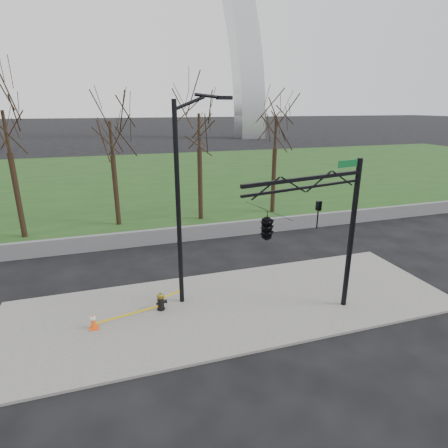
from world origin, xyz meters
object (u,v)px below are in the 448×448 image
object	(u,v)px
street_light	(183,192)
traffic_signal_mast	(286,221)
traffic_cone	(93,321)
fire_hydrant	(161,302)

from	to	relation	value
street_light	traffic_signal_mast	world-z (taller)	street_light
traffic_cone	street_light	size ratio (longest dim) A/B	0.07
traffic_cone	traffic_signal_mast	distance (m)	7.72
fire_hydrant	traffic_signal_mast	xyz separation A→B (m)	(3.95, -2.51, 3.70)
traffic_signal_mast	fire_hydrant	bearing A→B (deg)	135.38
traffic_cone	traffic_signal_mast	world-z (taller)	traffic_signal_mast
street_light	fire_hydrant	bearing A→B (deg)	-170.17
street_light	traffic_signal_mast	size ratio (longest dim) A/B	1.37
fire_hydrant	traffic_cone	world-z (taller)	fire_hydrant
fire_hydrant	street_light	size ratio (longest dim) A/B	0.09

